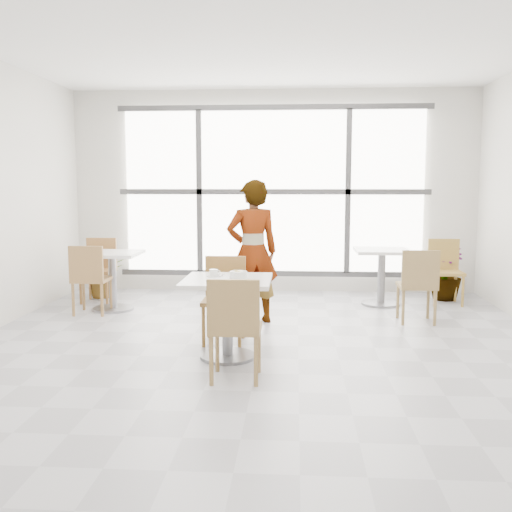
# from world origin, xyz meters

# --- Properties ---
(floor) EXTENTS (7.00, 7.00, 0.00)m
(floor) POSITION_xyz_m (0.00, 0.00, 0.00)
(floor) COLOR #9E9EA5
(floor) RESTS_ON ground
(ceiling) EXTENTS (7.00, 7.00, 0.00)m
(ceiling) POSITION_xyz_m (0.00, 0.00, 3.00)
(ceiling) COLOR white
(ceiling) RESTS_ON ground
(wall_back) EXTENTS (6.00, 0.00, 6.00)m
(wall_back) POSITION_xyz_m (0.00, 3.50, 1.50)
(wall_back) COLOR silver
(wall_back) RESTS_ON ground
(wall_front) EXTENTS (6.00, 0.00, 6.00)m
(wall_front) POSITION_xyz_m (0.00, -3.50, 1.50)
(wall_front) COLOR silver
(wall_front) RESTS_ON ground
(window) EXTENTS (4.60, 0.07, 2.52)m
(window) POSITION_xyz_m (0.00, 3.44, 1.50)
(window) COLOR white
(window) RESTS_ON ground
(main_table) EXTENTS (0.80, 0.80, 0.75)m
(main_table) POSITION_xyz_m (-0.29, 0.00, 0.52)
(main_table) COLOR silver
(main_table) RESTS_ON ground
(chair_near) EXTENTS (0.42, 0.42, 0.87)m
(chair_near) POSITION_xyz_m (-0.15, -0.67, 0.50)
(chair_near) COLOR olive
(chair_near) RESTS_ON ground
(chair_far) EXTENTS (0.42, 0.42, 0.87)m
(chair_far) POSITION_xyz_m (-0.39, 0.61, 0.50)
(chair_far) COLOR brown
(chair_far) RESTS_ON ground
(oatmeal_bowl) EXTENTS (0.21, 0.21, 0.09)m
(oatmeal_bowl) POSITION_xyz_m (-0.17, -0.08, 0.79)
(oatmeal_bowl) COLOR silver
(oatmeal_bowl) RESTS_ON main_table
(coffee_cup) EXTENTS (0.16, 0.13, 0.07)m
(coffee_cup) POSITION_xyz_m (-0.43, 0.12, 0.78)
(coffee_cup) COLOR silver
(coffee_cup) RESTS_ON main_table
(person) EXTENTS (0.70, 0.56, 1.66)m
(person) POSITION_xyz_m (-0.16, 1.44, 0.83)
(person) COLOR black
(person) RESTS_ON ground
(bg_table_left) EXTENTS (0.70, 0.70, 0.75)m
(bg_table_left) POSITION_xyz_m (-2.00, 1.99, 0.49)
(bg_table_left) COLOR white
(bg_table_left) RESTS_ON ground
(bg_table_right) EXTENTS (0.70, 0.70, 0.75)m
(bg_table_right) POSITION_xyz_m (1.49, 2.56, 0.49)
(bg_table_right) COLOR white
(bg_table_right) RESTS_ON ground
(bg_chair_left_near) EXTENTS (0.42, 0.42, 0.87)m
(bg_chair_left_near) POSITION_xyz_m (-2.20, 1.69, 0.50)
(bg_chair_left_near) COLOR olive
(bg_chair_left_near) RESTS_ON ground
(bg_chair_left_far) EXTENTS (0.42, 0.42, 0.87)m
(bg_chair_left_far) POSITION_xyz_m (-2.36, 2.55, 0.50)
(bg_chair_left_far) COLOR olive
(bg_chair_left_far) RESTS_ON ground
(bg_chair_right_near) EXTENTS (0.42, 0.42, 0.87)m
(bg_chair_right_near) POSITION_xyz_m (1.76, 1.50, 0.50)
(bg_chair_right_near) COLOR olive
(bg_chair_right_near) RESTS_ON ground
(bg_chair_right_far) EXTENTS (0.42, 0.42, 0.87)m
(bg_chair_right_far) POSITION_xyz_m (2.36, 2.73, 0.50)
(bg_chair_right_far) COLOR olive
(bg_chair_right_far) RESTS_ON ground
(plant_left) EXTENTS (0.79, 0.75, 0.69)m
(plant_left) POSITION_xyz_m (-2.39, 2.82, 0.34)
(plant_left) COLOR #3C7533
(plant_left) RESTS_ON ground
(plant_right) EXTENTS (0.46, 0.46, 0.78)m
(plant_right) POSITION_xyz_m (2.43, 2.96, 0.39)
(plant_right) COLOR #517F36
(plant_right) RESTS_ON ground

